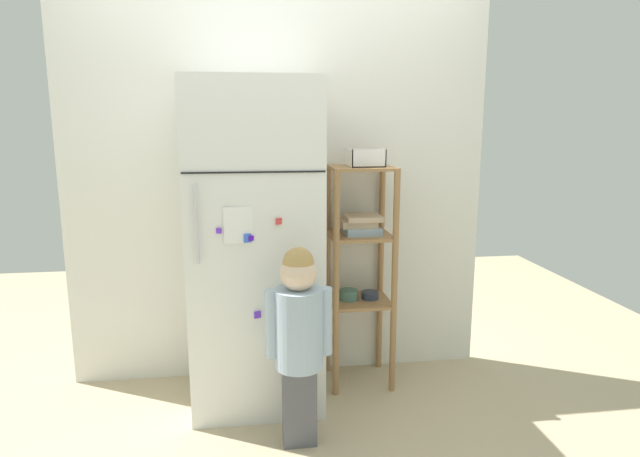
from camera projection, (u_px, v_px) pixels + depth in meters
ground_plane at (286, 396)px, 3.13m from camera, size 6.00×6.00×0.00m
kitchen_wall_back at (280, 193)px, 3.25m from camera, size 2.52×0.03×2.28m
refrigerator at (255, 246)px, 2.96m from camera, size 0.70×0.64×1.78m
child_standing at (299, 328)px, 2.56m from camera, size 0.32×0.24×0.99m
pantry_shelf_unit at (360, 252)px, 3.18m from camera, size 0.37×0.36×1.31m
fruit_bin at (367, 160)px, 3.06m from camera, size 0.19×0.20×0.10m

